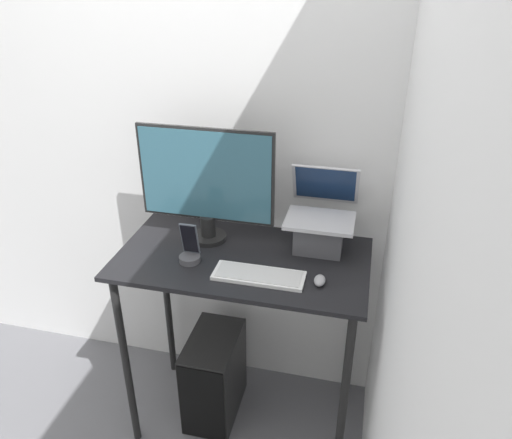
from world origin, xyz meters
TOP-DOWN VIEW (x-y plane):
  - wall_back at (0.00, 0.64)m, footprint 6.00×0.05m
  - wall_side_right at (0.60, 0.00)m, footprint 0.05×6.00m
  - desk at (0.00, 0.28)m, footprint 1.03×0.56m
  - laptop at (0.30, 0.43)m, footprint 0.28×0.29m
  - monitor at (-0.18, 0.39)m, footprint 0.58×0.15m
  - keyboard at (0.10, 0.15)m, footprint 0.35×0.13m
  - mouse at (0.33, 0.16)m, footprint 0.04×0.07m
  - cell_phone at (-0.20, 0.20)m, footprint 0.09×0.09m
  - computer_tower at (-0.16, 0.29)m, footprint 0.23×0.38m

SIDE VIEW (x-z plane):
  - computer_tower at x=-0.16m, z-range 0.00..0.45m
  - desk at x=0.00m, z-range 0.33..1.28m
  - keyboard at x=0.10m, z-range 0.95..0.96m
  - mouse at x=0.33m, z-range 0.95..0.98m
  - cell_phone at x=-0.20m, z-range 0.90..1.07m
  - laptop at x=0.30m, z-range 0.88..1.21m
  - monitor at x=-0.18m, z-range 0.96..1.46m
  - wall_back at x=0.00m, z-range 0.00..2.60m
  - wall_side_right at x=0.60m, z-range 0.00..2.60m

